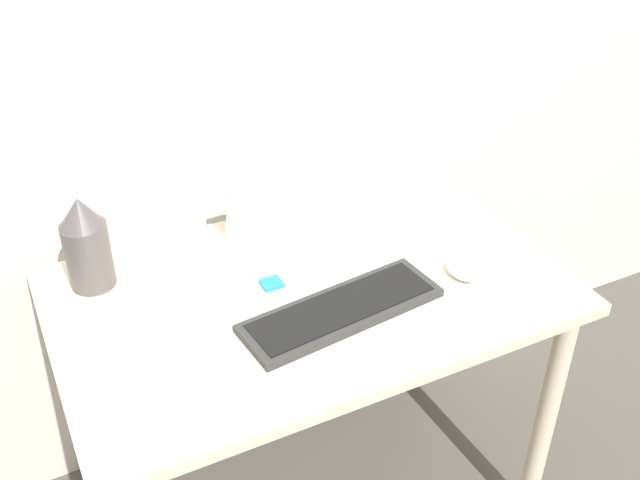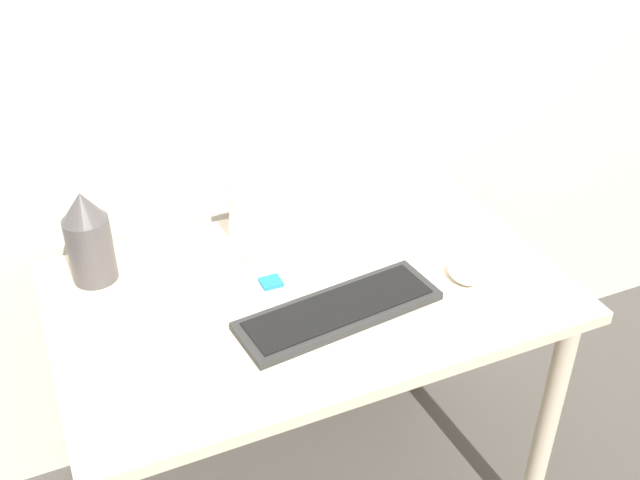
{
  "view_description": "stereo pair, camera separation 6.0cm",
  "coord_description": "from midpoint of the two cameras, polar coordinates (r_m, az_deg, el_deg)",
  "views": [
    {
      "loc": [
        -0.57,
        -0.86,
        1.76
      ],
      "look_at": [
        0.04,
        0.37,
        0.84
      ],
      "focal_mm": 42.0,
      "sensor_mm": 36.0,
      "label": 1
    },
    {
      "loc": [
        -0.51,
        -0.89,
        1.76
      ],
      "look_at": [
        0.04,
        0.37,
        0.84
      ],
      "focal_mm": 42.0,
      "sensor_mm": 36.0,
      "label": 2
    }
  ],
  "objects": [
    {
      "name": "keyboard",
      "position": [
        1.6,
        0.58,
        -5.36
      ],
      "size": [
        0.46,
        0.19,
        0.02
      ],
      "color": "#2D2D2D",
      "rests_on": "desk"
    },
    {
      "name": "laptop",
      "position": [
        1.81,
        -2.72,
        1.28
      ],
      "size": [
        0.32,
        0.2,
        0.21
      ],
      "color": "white",
      "rests_on": "desk"
    },
    {
      "name": "vase",
      "position": [
        1.71,
        -18.36,
        -0.25
      ],
      "size": [
        0.1,
        0.1,
        0.22
      ],
      "color": "#514C4C",
      "rests_on": "desk"
    },
    {
      "name": "mp3_player",
      "position": [
        1.69,
        -4.77,
        -3.28
      ],
      "size": [
        0.05,
        0.05,
        0.01
      ],
      "color": "#1E7FB7",
      "rests_on": "desk"
    },
    {
      "name": "desk",
      "position": [
        1.74,
        -1.79,
        -6.27
      ],
      "size": [
        1.13,
        0.7,
        0.74
      ],
      "color": "beige",
      "rests_on": "ground_plane"
    },
    {
      "name": "mouse",
      "position": [
        1.73,
        9.85,
        -2.24
      ],
      "size": [
        0.06,
        0.09,
        0.03
      ],
      "color": "white",
      "rests_on": "desk"
    },
    {
      "name": "wall_back",
      "position": [
        1.8,
        -7.9,
        16.88
      ],
      "size": [
        6.0,
        0.05,
        2.5
      ],
      "color": "silver",
      "rests_on": "ground_plane"
    }
  ]
}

